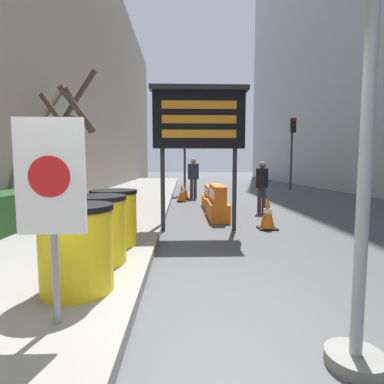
{
  "coord_description": "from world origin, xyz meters",
  "views": [
    {
      "loc": [
        0.47,
        -2.82,
        1.51
      ],
      "look_at": [
        0.74,
        5.39,
        0.77
      ],
      "focal_mm": 28.0,
      "sensor_mm": 36.0,
      "label": 1
    }
  ],
  "objects_px": {
    "traffic_cone_mid": "(182,193)",
    "traffic_light_far_side": "(292,139)",
    "barrel_drum_middle": "(98,229)",
    "jersey_barrier_orange_far": "(210,198)",
    "traffic_cone_far": "(185,191)",
    "jersey_barrier_orange_near": "(217,204)",
    "traffic_cone_near": "(268,213)",
    "pedestrian_worker": "(262,182)",
    "barrel_drum_back": "(114,217)",
    "traffic_light_near_curb": "(185,139)",
    "message_board": "(199,121)",
    "warning_sign": "(51,190)",
    "pedestrian_passerby": "(193,175)",
    "barrel_drum_foreground": "(77,248)"
  },
  "relations": [
    {
      "from": "jersey_barrier_orange_near",
      "to": "pedestrian_worker",
      "type": "bearing_deg",
      "value": 34.73
    },
    {
      "from": "traffic_cone_mid",
      "to": "jersey_barrier_orange_near",
      "type": "bearing_deg",
      "value": -75.29
    },
    {
      "from": "barrel_drum_foreground",
      "to": "jersey_barrier_orange_far",
      "type": "relative_size",
      "value": 0.52
    },
    {
      "from": "barrel_drum_back",
      "to": "pedestrian_passerby",
      "type": "bearing_deg",
      "value": 78.84
    },
    {
      "from": "warning_sign",
      "to": "traffic_cone_far",
      "type": "bearing_deg",
      "value": 83.77
    },
    {
      "from": "warning_sign",
      "to": "pedestrian_passerby",
      "type": "bearing_deg",
      "value": 81.83
    },
    {
      "from": "barrel_drum_foreground",
      "to": "traffic_cone_near",
      "type": "xyz_separation_m",
      "value": [
        3.14,
        3.74,
        -0.26
      ]
    },
    {
      "from": "jersey_barrier_orange_near",
      "to": "traffic_cone_far",
      "type": "height_order",
      "value": "jersey_barrier_orange_near"
    },
    {
      "from": "barrel_drum_back",
      "to": "pedestrian_worker",
      "type": "height_order",
      "value": "pedestrian_worker"
    },
    {
      "from": "jersey_barrier_orange_far",
      "to": "pedestrian_passerby",
      "type": "bearing_deg",
      "value": 99.26
    },
    {
      "from": "jersey_barrier_orange_far",
      "to": "message_board",
      "type": "bearing_deg",
      "value": -99.61
    },
    {
      "from": "traffic_cone_near",
      "to": "traffic_cone_far",
      "type": "distance_m",
      "value": 6.66
    },
    {
      "from": "jersey_barrier_orange_near",
      "to": "traffic_cone_near",
      "type": "distance_m",
      "value": 1.8
    },
    {
      "from": "barrel_drum_back",
      "to": "pedestrian_worker",
      "type": "relative_size",
      "value": 0.58
    },
    {
      "from": "traffic_light_near_curb",
      "to": "pedestrian_passerby",
      "type": "xyz_separation_m",
      "value": [
        0.37,
        -2.24,
        -1.78
      ]
    },
    {
      "from": "message_board",
      "to": "traffic_cone_near",
      "type": "bearing_deg",
      "value": 4.59
    },
    {
      "from": "barrel_drum_middle",
      "to": "jersey_barrier_orange_far",
      "type": "relative_size",
      "value": 0.52
    },
    {
      "from": "jersey_barrier_orange_near",
      "to": "traffic_light_far_side",
      "type": "relative_size",
      "value": 0.39
    },
    {
      "from": "message_board",
      "to": "traffic_cone_far",
      "type": "distance_m",
      "value": 6.87
    },
    {
      "from": "jersey_barrier_orange_near",
      "to": "jersey_barrier_orange_far",
      "type": "bearing_deg",
      "value": 90.0
    },
    {
      "from": "traffic_cone_near",
      "to": "traffic_light_far_side",
      "type": "bearing_deg",
      "value": 67.41
    },
    {
      "from": "barrel_drum_middle",
      "to": "pedestrian_worker",
      "type": "distance_m",
      "value": 6.54
    },
    {
      "from": "barrel_drum_middle",
      "to": "traffic_light_far_side",
      "type": "bearing_deg",
      "value": 60.84
    },
    {
      "from": "jersey_barrier_orange_near",
      "to": "traffic_light_near_curb",
      "type": "distance_m",
      "value": 7.7
    },
    {
      "from": "warning_sign",
      "to": "barrel_drum_foreground",
      "type": "bearing_deg",
      "value": 94.78
    },
    {
      "from": "barrel_drum_middle",
      "to": "pedestrian_worker",
      "type": "bearing_deg",
      "value": 55.35
    },
    {
      "from": "barrel_drum_foreground",
      "to": "traffic_cone_far",
      "type": "xyz_separation_m",
      "value": [
        1.24,
        10.12,
        -0.28
      ]
    },
    {
      "from": "barrel_drum_foreground",
      "to": "barrel_drum_back",
      "type": "height_order",
      "value": "same"
    },
    {
      "from": "traffic_cone_far",
      "to": "pedestrian_worker",
      "type": "height_order",
      "value": "pedestrian_worker"
    },
    {
      "from": "message_board",
      "to": "pedestrian_passerby",
      "type": "xyz_separation_m",
      "value": [
        0.12,
        6.63,
        -1.42
      ]
    },
    {
      "from": "traffic_light_near_curb",
      "to": "traffic_light_far_side",
      "type": "relative_size",
      "value": 0.91
    },
    {
      "from": "traffic_cone_mid",
      "to": "traffic_cone_far",
      "type": "distance_m",
      "value": 1.04
    },
    {
      "from": "barrel_drum_back",
      "to": "jersey_barrier_orange_far",
      "type": "height_order",
      "value": "barrel_drum_back"
    },
    {
      "from": "traffic_cone_near",
      "to": "traffic_cone_mid",
      "type": "xyz_separation_m",
      "value": [
        -2.04,
        5.36,
        -0.03
      ]
    },
    {
      "from": "barrel_drum_back",
      "to": "traffic_cone_mid",
      "type": "height_order",
      "value": "barrel_drum_back"
    },
    {
      "from": "barrel_drum_back",
      "to": "warning_sign",
      "type": "distance_m",
      "value": 2.65
    },
    {
      "from": "warning_sign",
      "to": "traffic_light_near_curb",
      "type": "height_order",
      "value": "traffic_light_near_curb"
    },
    {
      "from": "warning_sign",
      "to": "traffic_cone_mid",
      "type": "height_order",
      "value": "warning_sign"
    },
    {
      "from": "barrel_drum_foreground",
      "to": "pedestrian_passerby",
      "type": "distance_m",
      "value": 10.37
    },
    {
      "from": "barrel_drum_middle",
      "to": "jersey_barrier_orange_far",
      "type": "xyz_separation_m",
      "value": [
        2.15,
        6.3,
        -0.28
      ]
    },
    {
      "from": "warning_sign",
      "to": "pedestrian_passerby",
      "type": "height_order",
      "value": "warning_sign"
    },
    {
      "from": "traffic_cone_mid",
      "to": "traffic_light_far_side",
      "type": "bearing_deg",
      "value": 41.45
    },
    {
      "from": "message_board",
      "to": "traffic_cone_mid",
      "type": "height_order",
      "value": "message_board"
    },
    {
      "from": "traffic_cone_near",
      "to": "traffic_cone_far",
      "type": "xyz_separation_m",
      "value": [
        -1.9,
        6.39,
        -0.02
      ]
    },
    {
      "from": "message_board",
      "to": "traffic_cone_near",
      "type": "relative_size",
      "value": 4.24
    },
    {
      "from": "traffic_cone_far",
      "to": "traffic_cone_near",
      "type": "bearing_deg",
      "value": -73.45
    },
    {
      "from": "traffic_light_far_side",
      "to": "message_board",
      "type": "bearing_deg",
      "value": -118.98
    },
    {
      "from": "jersey_barrier_orange_far",
      "to": "barrel_drum_back",
      "type": "bearing_deg",
      "value": -111.76
    },
    {
      "from": "barrel_drum_back",
      "to": "message_board",
      "type": "height_order",
      "value": "message_board"
    },
    {
      "from": "jersey_barrier_orange_near",
      "to": "traffic_cone_near",
      "type": "bearing_deg",
      "value": -55.48
    }
  ]
}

